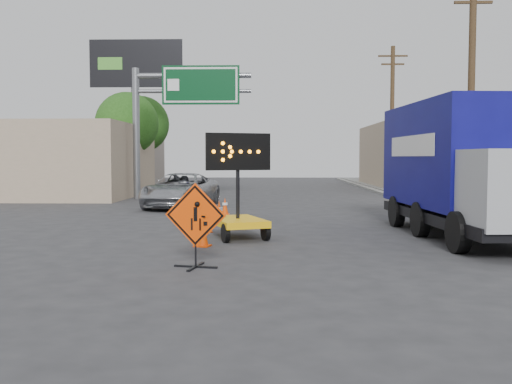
{
  "coord_description": "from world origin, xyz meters",
  "views": [
    {
      "loc": [
        0.56,
        -11.63,
        2.18
      ],
      "look_at": [
        0.18,
        2.0,
        1.35
      ],
      "focal_mm": 40.0,
      "sensor_mm": 36.0,
      "label": 1
    }
  ],
  "objects_px": {
    "arrow_board": "(238,215)",
    "pickup_truck": "(181,190)",
    "box_truck": "(462,176)",
    "construction_sign": "(195,223)"
  },
  "relations": [
    {
      "from": "construction_sign",
      "to": "pickup_truck",
      "type": "height_order",
      "value": "construction_sign"
    },
    {
      "from": "pickup_truck",
      "to": "box_truck",
      "type": "bearing_deg",
      "value": -37.84
    },
    {
      "from": "pickup_truck",
      "to": "box_truck",
      "type": "height_order",
      "value": "box_truck"
    },
    {
      "from": "construction_sign",
      "to": "arrow_board",
      "type": "relative_size",
      "value": 0.59
    },
    {
      "from": "construction_sign",
      "to": "arrow_board",
      "type": "distance_m",
      "value": 4.19
    },
    {
      "from": "box_truck",
      "to": "arrow_board",
      "type": "bearing_deg",
      "value": -179.53
    },
    {
      "from": "construction_sign",
      "to": "box_truck",
      "type": "bearing_deg",
      "value": 46.5
    },
    {
      "from": "arrow_board",
      "to": "pickup_truck",
      "type": "relative_size",
      "value": 0.53
    },
    {
      "from": "construction_sign",
      "to": "arrow_board",
      "type": "height_order",
      "value": "arrow_board"
    },
    {
      "from": "construction_sign",
      "to": "pickup_truck",
      "type": "distance_m",
      "value": 13.79
    }
  ]
}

